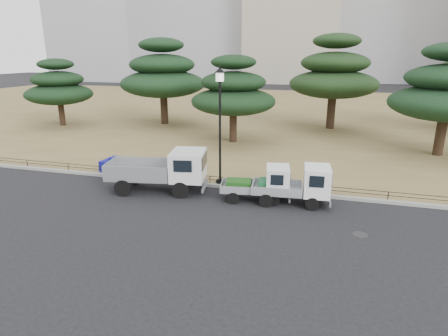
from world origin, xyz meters
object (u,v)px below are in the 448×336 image
(truck_kei_front, at_px, (261,183))
(truck_large, at_px, (163,169))
(truck_kei_rear, at_px, (297,185))
(street_lamp, at_px, (220,107))
(tarp_pile, at_px, (114,165))

(truck_kei_front, bearing_deg, truck_large, 171.96)
(truck_kei_front, height_order, truck_kei_rear, truck_kei_rear)
(truck_kei_front, distance_m, street_lamp, 4.48)
(truck_kei_rear, distance_m, tarp_pile, 11.11)
(truck_kei_rear, bearing_deg, truck_large, 176.19)
(truck_large, xyz_separation_m, tarp_pile, (-4.10, 1.98, -0.69))
(truck_kei_rear, xyz_separation_m, tarp_pile, (-10.94, 1.86, -0.42))
(truck_kei_front, height_order, street_lamp, street_lamp)
(tarp_pile, bearing_deg, truck_kei_front, -11.62)
(truck_kei_rear, height_order, street_lamp, street_lamp)
(truck_kei_front, bearing_deg, truck_kei_rear, -8.00)
(truck_kei_front, height_order, tarp_pile, truck_kei_front)
(street_lamp, bearing_deg, truck_kei_front, -31.32)
(truck_large, xyz_separation_m, truck_kei_front, (5.10, 0.08, -0.35))
(truck_kei_front, bearing_deg, tarp_pile, 159.41)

